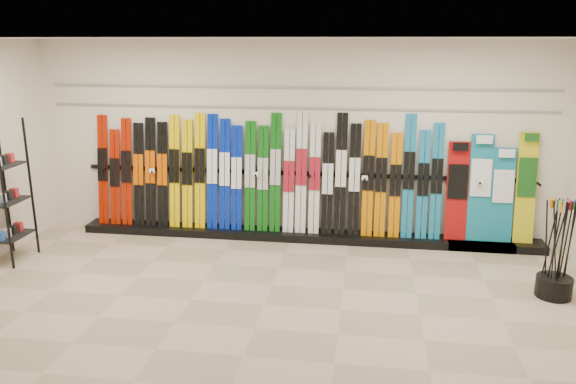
# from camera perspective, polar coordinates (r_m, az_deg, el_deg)

# --- Properties ---
(floor) EXTENTS (8.00, 8.00, 0.00)m
(floor) POSITION_cam_1_polar(r_m,az_deg,el_deg) (6.67, -2.44, -11.37)
(floor) COLOR tan
(floor) RESTS_ON ground
(back_wall) EXTENTS (8.00, 0.00, 8.00)m
(back_wall) POSITION_cam_1_polar(r_m,az_deg,el_deg) (8.57, 0.53, 5.23)
(back_wall) COLOR beige
(back_wall) RESTS_ON floor
(ceiling) EXTENTS (8.00, 8.00, 0.00)m
(ceiling) POSITION_cam_1_polar(r_m,az_deg,el_deg) (5.97, -2.77, 15.34)
(ceiling) COLOR silver
(ceiling) RESTS_ON back_wall
(ski_rack_base) EXTENTS (8.00, 0.40, 0.12)m
(ski_rack_base) POSITION_cam_1_polar(r_m,az_deg,el_deg) (8.70, 1.79, -4.45)
(ski_rack_base) COLOR black
(ski_rack_base) RESTS_ON floor
(skis) EXTENTS (5.36, 0.28, 1.83)m
(skis) POSITION_cam_1_polar(r_m,az_deg,el_deg) (8.60, -2.53, 1.60)
(skis) COLOR #9F1400
(skis) RESTS_ON ski_rack_base
(snowboards) EXTENTS (1.25, 0.25, 1.60)m
(snowboards) POSITION_cam_1_polar(r_m,az_deg,el_deg) (8.67, 19.91, 0.14)
(snowboards) COLOR #990C0C
(snowboards) RESTS_ON ski_rack_base
(accessory_rack) EXTENTS (0.40, 0.60, 1.96)m
(accessory_rack) POSITION_cam_1_polar(r_m,az_deg,el_deg) (8.56, -26.84, -0.01)
(accessory_rack) COLOR black
(accessory_rack) RESTS_ON floor
(pole_bin) EXTENTS (0.42, 0.42, 0.25)m
(pole_bin) POSITION_cam_1_polar(r_m,az_deg,el_deg) (7.52, 25.38, -8.69)
(pole_bin) COLOR black
(pole_bin) RESTS_ON floor
(ski_poles) EXTENTS (0.38, 0.27, 1.18)m
(ski_poles) POSITION_cam_1_polar(r_m,az_deg,el_deg) (7.38, 25.76, -5.15)
(ski_poles) COLOR black
(ski_poles) RESTS_ON pole_bin
(slatwall_rail_0) EXTENTS (7.60, 0.02, 0.03)m
(slatwall_rail_0) POSITION_cam_1_polar(r_m,az_deg,el_deg) (8.47, 0.52, 8.54)
(slatwall_rail_0) COLOR gray
(slatwall_rail_0) RESTS_ON back_wall
(slatwall_rail_1) EXTENTS (7.60, 0.02, 0.03)m
(slatwall_rail_1) POSITION_cam_1_polar(r_m,az_deg,el_deg) (8.45, 0.53, 10.56)
(slatwall_rail_1) COLOR gray
(slatwall_rail_1) RESTS_ON back_wall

